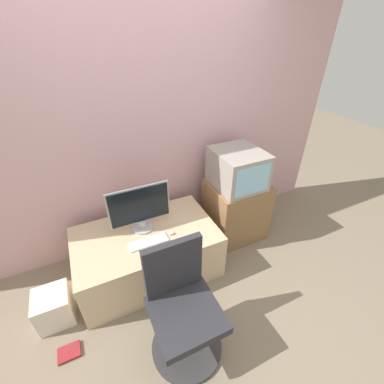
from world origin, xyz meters
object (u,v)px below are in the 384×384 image
object	(u,v)px
cardboard_box_lower	(54,307)
office_chair	(183,311)
crt_tv	(238,169)
book	(69,352)
mouse	(171,233)
main_monitor	(140,208)
keyboard	(149,242)

from	to	relation	value
cardboard_box_lower	office_chair	bearing A→B (deg)	-34.93
crt_tv	book	size ratio (longest dim) A/B	3.23
mouse	crt_tv	size ratio (longest dim) A/B	0.11
cardboard_box_lower	book	distance (m)	0.38
book	crt_tv	bearing A→B (deg)	18.68
book	main_monitor	bearing A→B (deg)	36.61
main_monitor	mouse	size ratio (longest dim) A/B	9.78
keyboard	book	size ratio (longest dim) A/B	2.14
main_monitor	cardboard_box_lower	bearing A→B (deg)	-163.82
keyboard	mouse	distance (m)	0.22
main_monitor	book	xyz separation A→B (m)	(-0.80, -0.59, -0.71)
crt_tv	main_monitor	bearing A→B (deg)	-178.39
mouse	book	size ratio (longest dim) A/B	0.35
office_chair	book	world-z (taller)	office_chair
main_monitor	book	world-z (taller)	main_monitor
main_monitor	book	distance (m)	1.22
crt_tv	office_chair	xyz separation A→B (m)	(-1.01, -0.90, -0.47)
crt_tv	cardboard_box_lower	xyz separation A→B (m)	(-1.91, -0.28, -0.72)
crt_tv	office_chair	distance (m)	1.44
main_monitor	mouse	distance (m)	0.36
office_chair	cardboard_box_lower	size ratio (longest dim) A/B	3.13
keyboard	crt_tv	bearing A→B (deg)	12.99
keyboard	crt_tv	xyz separation A→B (m)	(1.05, 0.24, 0.37)
crt_tv	keyboard	bearing A→B (deg)	-167.01
office_chair	book	xyz separation A→B (m)	(-0.83, 0.28, -0.38)
office_chair	book	size ratio (longest dim) A/B	5.75
mouse	crt_tv	xyz separation A→B (m)	(0.83, 0.23, 0.36)
main_monitor	keyboard	size ratio (longest dim) A/B	1.62
book	cardboard_box_lower	bearing A→B (deg)	100.17
crt_tv	cardboard_box_lower	distance (m)	2.06
keyboard	book	distance (m)	1.00
main_monitor	cardboard_box_lower	distance (m)	1.06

